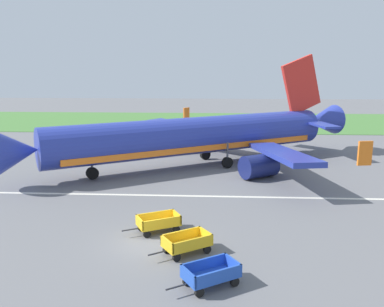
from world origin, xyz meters
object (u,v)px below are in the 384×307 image
object	(u,v)px
baggage_cart_second_in_row	(187,243)
baggage_cart_third_in_row	(158,223)
airplane	(204,136)
baggage_cart_nearest	(211,274)

from	to	relation	value
baggage_cart_second_in_row	baggage_cart_third_in_row	xyz separation A→B (m)	(-1.93, 2.85, 0.00)
airplane	baggage_cart_nearest	world-z (taller)	airplane
baggage_cart_second_in_row	airplane	bearing A→B (deg)	89.03
airplane	baggage_cart_second_in_row	xyz separation A→B (m)	(-0.35, -20.46, -2.45)
baggage_cart_nearest	airplane	bearing A→B (deg)	92.39
airplane	baggage_cart_second_in_row	world-z (taller)	airplane
airplane	baggage_cart_nearest	bearing A→B (deg)	-87.61
baggage_cart_nearest	baggage_cart_third_in_row	size ratio (longest dim) A/B	0.97
airplane	baggage_cart_second_in_row	bearing A→B (deg)	-90.97
airplane	baggage_cart_nearest	size ratio (longest dim) A/B	9.96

